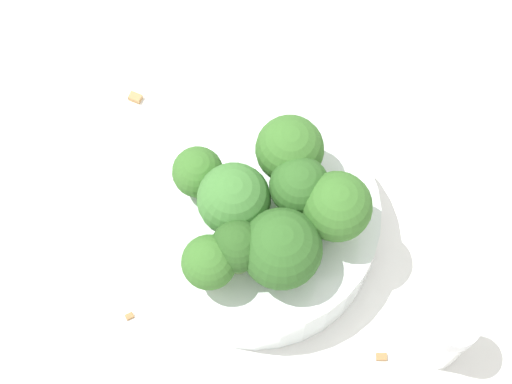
% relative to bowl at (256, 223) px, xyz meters
% --- Properties ---
extents(ground_plane, '(3.00, 3.00, 0.00)m').
position_rel_bowl_xyz_m(ground_plane, '(0.00, 0.00, -0.02)').
color(ground_plane, white).
extents(bowl, '(0.17, 0.17, 0.05)m').
position_rel_bowl_xyz_m(bowl, '(0.00, 0.00, 0.00)').
color(bowl, silver).
rests_on(bowl, ground_plane).
extents(broccoli_floret_0, '(0.05, 0.05, 0.06)m').
position_rel_bowl_xyz_m(broccoli_floret_0, '(-0.00, -0.02, 0.06)').
color(broccoli_floret_0, '#84AD66').
rests_on(broccoli_floret_0, bowl).
extents(broccoli_floret_1, '(0.05, 0.05, 0.06)m').
position_rel_bowl_xyz_m(broccoli_floret_1, '(-0.02, 0.03, 0.06)').
color(broccoli_floret_1, '#84AD66').
rests_on(broccoli_floret_1, bowl).
extents(broccoli_floret_2, '(0.05, 0.05, 0.06)m').
position_rel_bowl_xyz_m(broccoli_floret_2, '(0.04, 0.00, 0.06)').
color(broccoli_floret_2, '#8EB770').
rests_on(broccoli_floret_2, bowl).
extents(broccoli_floret_3, '(0.04, 0.04, 0.05)m').
position_rel_bowl_xyz_m(broccoli_floret_3, '(0.03, -0.05, 0.05)').
color(broccoli_floret_3, '#84AD66').
rests_on(broccoli_floret_3, bowl).
extents(broccoli_floret_4, '(0.05, 0.05, 0.06)m').
position_rel_bowl_xyz_m(broccoli_floret_4, '(0.03, 0.04, 0.06)').
color(broccoli_floret_4, '#84AD66').
rests_on(broccoli_floret_4, bowl).
extents(broccoli_floret_5, '(0.03, 0.03, 0.04)m').
position_rel_bowl_xyz_m(broccoli_floret_5, '(-0.03, -0.03, 0.05)').
color(broccoli_floret_5, '#8EB770').
rests_on(broccoli_floret_5, bowl).
extents(broccoli_floret_6, '(0.03, 0.03, 0.05)m').
position_rel_bowl_xyz_m(broccoli_floret_6, '(0.03, -0.03, 0.06)').
color(broccoli_floret_6, '#84AD66').
rests_on(broccoli_floret_6, bowl).
extents(broccoli_floret_7, '(0.04, 0.04, 0.06)m').
position_rel_bowl_xyz_m(broccoli_floret_7, '(0.01, 0.03, 0.06)').
color(broccoli_floret_7, '#8EB770').
rests_on(broccoli_floret_7, bowl).
extents(pepper_shaker, '(0.03, 0.03, 0.07)m').
position_rel_bowl_xyz_m(pepper_shaker, '(0.12, 0.08, 0.01)').
color(pepper_shaker, silver).
rests_on(pepper_shaker, ground_plane).
extents(almond_crumb_0, '(0.01, 0.01, 0.01)m').
position_rel_bowl_xyz_m(almond_crumb_0, '(0.12, 0.05, -0.02)').
color(almond_crumb_0, olive).
rests_on(almond_crumb_0, ground_plane).
extents(almond_crumb_1, '(0.01, 0.01, 0.01)m').
position_rel_bowl_xyz_m(almond_crumb_1, '(-0.14, -0.05, -0.02)').
color(almond_crumb_1, '#AD7F4C').
rests_on(almond_crumb_1, ground_plane).
extents(almond_crumb_2, '(0.00, 0.01, 0.01)m').
position_rel_bowl_xyz_m(almond_crumb_2, '(0.02, -0.11, -0.02)').
color(almond_crumb_2, olive).
rests_on(almond_crumb_2, ground_plane).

